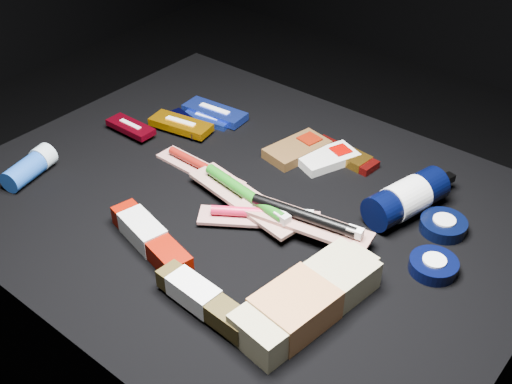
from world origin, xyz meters
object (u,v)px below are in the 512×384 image
Objects in this scene: bodywash_bottle at (305,302)px; deodorant_stick at (30,167)px; lotion_bottle at (406,198)px; toothpaste_carton_red at (148,236)px.

bodywash_bottle is 0.59m from deodorant_stick.
lotion_bottle is 0.43m from toothpaste_carton_red.
deodorant_stick is at bearing -136.18° from lotion_bottle.
lotion_bottle reaches higher than toothpaste_carton_red.
bodywash_bottle is 1.31× the size of toothpaste_carton_red.
toothpaste_carton_red is at bearing -116.11° from lotion_bottle.
toothpaste_carton_red is (0.30, 0.01, -0.00)m from deodorant_stick.
lotion_bottle is at bearing 16.59° from deodorant_stick.
bodywash_bottle is at bearing -75.71° from lotion_bottle.
deodorant_stick is (-0.58, -0.34, -0.01)m from lotion_bottle.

